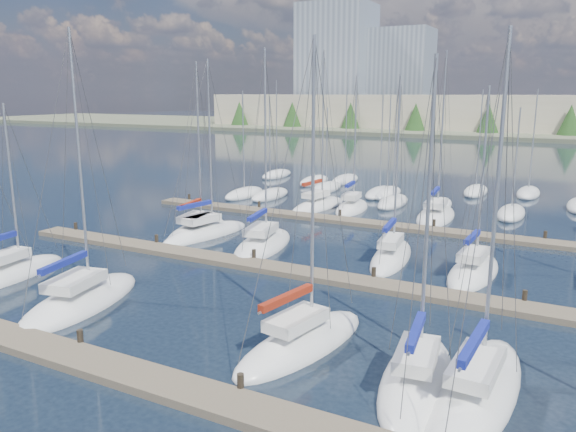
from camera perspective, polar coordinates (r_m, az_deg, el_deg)
The scene contains 19 objects.
ground at distance 74.44m, azimuth 16.92°, elevation 3.72°, with size 400.00×400.00×0.00m, color #192533.
dock_near at distance 22.61m, azimuth -14.98°, elevation -15.48°, with size 44.00×1.93×1.10m.
dock_mid at distance 33.30m, azimuth 1.64°, elevation -5.82°, with size 44.00×1.93×1.10m.
dock_far at distance 45.81m, azimuth 9.46°, elevation -0.90°, with size 44.00×1.93×1.10m.
sailboat_o at distance 52.01m, azimuth 6.51°, elevation 0.83°, with size 3.28×7.02×12.91m.
sailboat_n at distance 52.77m, azimuth 3.07°, elevation 1.06°, with size 3.40×8.60×15.03m.
sailboat_j at distance 39.39m, azimuth -2.55°, elevation -2.89°, with size 4.61×8.94×14.23m.
sailboat_k at distance 37.02m, azimuth 10.45°, elevation -4.08°, with size 3.17×8.30×12.44m.
sailboat_e at distance 22.15m, azimuth 12.94°, elevation -15.89°, with size 3.51×8.11×12.61m.
sailboat_i at distance 42.83m, azimuth -8.34°, elevation -1.73°, with size 3.78×8.64×13.69m.
sailboat_b at distance 36.82m, azimuth -26.21°, elevation -5.30°, with size 3.34×7.86×10.76m.
sailboat_f at distance 22.02m, azimuth 18.63°, elevation -16.45°, with size 3.02×9.57×13.43m.
sailboat_p at distance 50.08m, azimuth 14.78°, elevation 0.03°, with size 3.61×8.98×14.74m.
sailboat_c at distance 30.90m, azimuth -20.24°, elevation -8.04°, with size 4.96×9.18×14.37m.
sailboat_l at distance 35.22m, azimuth 18.31°, elevation -5.39°, with size 2.79×7.71×11.73m.
sailboat_h at distance 43.55m, azimuth -9.16°, elevation -1.55°, with size 4.44×8.48×13.54m.
sailboat_d at distance 24.44m, azimuth 1.42°, elevation -12.74°, with size 3.99×8.57×13.51m.
distant_boats at distance 59.92m, azimuth 9.77°, elevation 2.36°, with size 36.93×20.75×13.30m.
shoreline at distance 164.42m, azimuth 18.80°, elevation 10.69°, with size 400.00×60.00×38.00m.
Camera 1 is at (14.02, -12.34, 10.57)m, focal length 35.00 mm.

